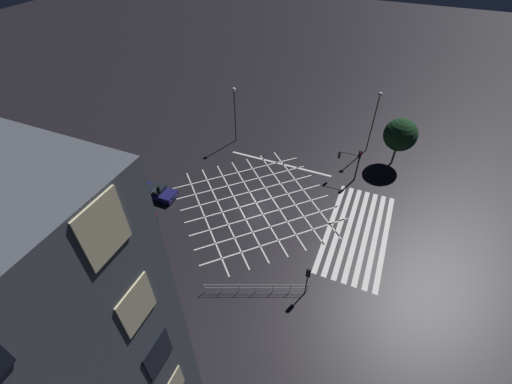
{
  "coord_description": "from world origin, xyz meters",
  "views": [
    {
      "loc": [
        -25.34,
        -10.67,
        25.93
      ],
      "look_at": [
        0.0,
        0.0,
        1.58
      ],
      "focal_mm": 24.0,
      "sensor_mm": 36.0,
      "label": 1
    }
  ],
  "objects_px": {
    "street_lamp_east": "(234,104)",
    "waiting_car": "(157,192)",
    "traffic_light_nw_cross": "(146,217)",
    "traffic_light_se_cross": "(347,159)",
    "traffic_light_se_main": "(359,160)",
    "traffic_light_sw_main": "(308,276)",
    "traffic_light_nw_main": "(152,202)",
    "street_lamp_west": "(376,110)",
    "street_tree_near": "(400,135)"
  },
  "relations": [
    {
      "from": "traffic_light_se_main",
      "to": "street_lamp_east",
      "type": "height_order",
      "value": "street_lamp_east"
    },
    {
      "from": "traffic_light_se_cross",
      "to": "street_lamp_west",
      "type": "height_order",
      "value": "street_lamp_west"
    },
    {
      "from": "street_lamp_east",
      "to": "waiting_car",
      "type": "xyz_separation_m",
      "value": [
        -13.78,
        3.19,
        -4.85
      ]
    },
    {
      "from": "traffic_light_se_cross",
      "to": "traffic_light_se_main",
      "type": "distance_m",
      "value": 1.31
    },
    {
      "from": "traffic_light_nw_cross",
      "to": "street_lamp_west",
      "type": "relative_size",
      "value": 0.49
    },
    {
      "from": "street_lamp_east",
      "to": "traffic_light_se_cross",
      "type": "bearing_deg",
      "value": -98.53
    },
    {
      "from": "traffic_light_nw_cross",
      "to": "waiting_car",
      "type": "xyz_separation_m",
      "value": [
        5.42,
        3.12,
        -2.37
      ]
    },
    {
      "from": "traffic_light_se_main",
      "to": "street_lamp_east",
      "type": "relative_size",
      "value": 0.55
    },
    {
      "from": "traffic_light_se_cross",
      "to": "traffic_light_se_main",
      "type": "bearing_deg",
      "value": 178.56
    },
    {
      "from": "street_lamp_east",
      "to": "street_lamp_west",
      "type": "bearing_deg",
      "value": -75.3
    },
    {
      "from": "traffic_light_sw_main",
      "to": "traffic_light_se_main",
      "type": "height_order",
      "value": "traffic_light_se_main"
    },
    {
      "from": "traffic_light_nw_cross",
      "to": "street_lamp_west",
      "type": "height_order",
      "value": "street_lamp_west"
    },
    {
      "from": "traffic_light_sw_main",
      "to": "traffic_light_nw_cross",
      "type": "height_order",
      "value": "traffic_light_nw_cross"
    },
    {
      "from": "waiting_car",
      "to": "traffic_light_nw_cross",
      "type": "bearing_deg",
      "value": -60.07
    },
    {
      "from": "traffic_light_nw_main",
      "to": "street_lamp_west",
      "type": "relative_size",
      "value": 0.52
    },
    {
      "from": "traffic_light_se_cross",
      "to": "traffic_light_nw_main",
      "type": "relative_size",
      "value": 0.85
    },
    {
      "from": "waiting_car",
      "to": "street_tree_near",
      "type": "bearing_deg",
      "value": 35.36
    },
    {
      "from": "traffic_light_se_cross",
      "to": "traffic_light_nw_cross",
      "type": "height_order",
      "value": "traffic_light_nw_cross"
    },
    {
      "from": "traffic_light_se_cross",
      "to": "traffic_light_se_main",
      "type": "relative_size",
      "value": 0.86
    },
    {
      "from": "traffic_light_sw_main",
      "to": "waiting_car",
      "type": "height_order",
      "value": "traffic_light_sw_main"
    },
    {
      "from": "traffic_light_nw_cross",
      "to": "traffic_light_se_cross",
      "type": "bearing_deg",
      "value": 47.65
    },
    {
      "from": "traffic_light_se_cross",
      "to": "street_tree_near",
      "type": "distance_m",
      "value": 7.39
    },
    {
      "from": "street_tree_near",
      "to": "traffic_light_nw_main",
      "type": "bearing_deg",
      "value": 133.9
    },
    {
      "from": "traffic_light_sw_main",
      "to": "street_tree_near",
      "type": "relative_size",
      "value": 0.54
    },
    {
      "from": "traffic_light_nw_cross",
      "to": "street_tree_near",
      "type": "height_order",
      "value": "street_tree_near"
    },
    {
      "from": "street_lamp_west",
      "to": "traffic_light_sw_main",
      "type": "bearing_deg",
      "value": 176.91
    },
    {
      "from": "traffic_light_nw_main",
      "to": "traffic_light_sw_main",
      "type": "bearing_deg",
      "value": -96.3
    },
    {
      "from": "traffic_light_se_main",
      "to": "street_tree_near",
      "type": "bearing_deg",
      "value": 144.55
    },
    {
      "from": "traffic_light_nw_cross",
      "to": "street_tree_near",
      "type": "distance_m",
      "value": 30.13
    },
    {
      "from": "traffic_light_nw_main",
      "to": "street_lamp_west",
      "type": "xyz_separation_m",
      "value": [
        21.81,
        -17.66,
        2.73
      ]
    },
    {
      "from": "street_tree_near",
      "to": "waiting_car",
      "type": "relative_size",
      "value": 1.42
    },
    {
      "from": "traffic_light_se_cross",
      "to": "waiting_car",
      "type": "bearing_deg",
      "value": 31.77
    },
    {
      "from": "traffic_light_sw_main",
      "to": "traffic_light_nw_main",
      "type": "distance_m",
      "value": 16.5
    },
    {
      "from": "traffic_light_nw_cross",
      "to": "traffic_light_se_main",
      "type": "relative_size",
      "value": 0.96
    },
    {
      "from": "waiting_car",
      "to": "traffic_light_nw_main",
      "type": "bearing_deg",
      "value": -55.71
    },
    {
      "from": "street_lamp_west",
      "to": "traffic_light_nw_cross",
      "type": "bearing_deg",
      "value": 144.31
    },
    {
      "from": "traffic_light_sw_main",
      "to": "traffic_light_se_main",
      "type": "distance_m",
      "value": 16.88
    },
    {
      "from": "traffic_light_nw_main",
      "to": "street_tree_near",
      "type": "height_order",
      "value": "street_tree_near"
    },
    {
      "from": "traffic_light_se_cross",
      "to": "traffic_light_se_main",
      "type": "height_order",
      "value": "traffic_light_se_main"
    },
    {
      "from": "traffic_light_se_main",
      "to": "waiting_car",
      "type": "bearing_deg",
      "value": -59.96
    },
    {
      "from": "street_tree_near",
      "to": "traffic_light_sw_main",
      "type": "bearing_deg",
      "value": 167.98
    },
    {
      "from": "street_tree_near",
      "to": "street_lamp_east",
      "type": "bearing_deg",
      "value": 98.19
    },
    {
      "from": "traffic_light_nw_cross",
      "to": "traffic_light_se_main",
      "type": "distance_m",
      "value": 23.72
    },
    {
      "from": "traffic_light_nw_main",
      "to": "street_lamp_east",
      "type": "bearing_deg",
      "value": -2.45
    },
    {
      "from": "traffic_light_se_main",
      "to": "street_tree_near",
      "type": "height_order",
      "value": "street_tree_near"
    },
    {
      "from": "traffic_light_sw_main",
      "to": "street_lamp_east",
      "type": "relative_size",
      "value": 0.43
    },
    {
      "from": "street_lamp_east",
      "to": "street_lamp_west",
      "type": "height_order",
      "value": "street_lamp_west"
    },
    {
      "from": "traffic_light_sw_main",
      "to": "traffic_light_nw_cross",
      "type": "distance_m",
      "value": 15.72
    },
    {
      "from": "traffic_light_nw_main",
      "to": "street_lamp_east",
      "type": "distance_m",
      "value": 17.54
    },
    {
      "from": "traffic_light_se_cross",
      "to": "waiting_car",
      "type": "distance_m",
      "value": 21.89
    }
  ]
}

